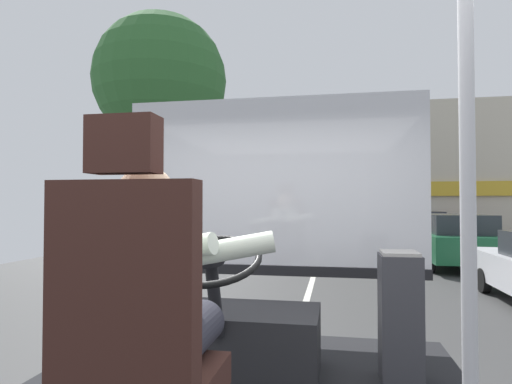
{
  "coord_description": "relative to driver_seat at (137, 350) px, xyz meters",
  "views": [
    {
      "loc": [
        0.52,
        -1.88,
        1.75
      ],
      "look_at": [
        -0.12,
        1.55,
        1.84
      ],
      "focal_mm": 29.94,
      "sensor_mm": 36.0,
      "label": 1
    }
  ],
  "objects": [
    {
      "name": "driver_seat",
      "position": [
        0.0,
        0.0,
        0.0
      ],
      "size": [
        0.48,
        0.48,
        1.33
      ],
      "color": "black",
      "rests_on": "bus_floor"
    },
    {
      "name": "parked_car_charcoal",
      "position": [
        4.16,
        21.78,
        -0.51
      ],
      "size": [
        1.92,
        4.11,
        1.45
      ],
      "color": "#474C51",
      "rests_on": "ground"
    },
    {
      "name": "ground",
      "position": [
        0.13,
        9.35,
        -1.29
      ],
      "size": [
        18.0,
        44.0,
        0.06
      ],
      "color": "#3A3A3A"
    },
    {
      "name": "handrail_pole",
      "position": [
        1.03,
        0.0,
        0.43
      ],
      "size": [
        0.04,
        0.04,
        2.0
      ],
      "color": "#B7B7BC",
      "rests_on": "bus_floor"
    },
    {
      "name": "shop_building",
      "position": [
        4.61,
        19.9,
        1.81
      ],
      "size": [
        13.12,
        4.84,
        6.15
      ],
      "color": "#BCB29E",
      "rests_on": "ground"
    },
    {
      "name": "street_tree",
      "position": [
        -3.19,
        7.61,
        3.24
      ],
      "size": [
        2.95,
        2.95,
        5.99
      ],
      "color": "#4C3828",
      "rests_on": "ground"
    },
    {
      "name": "parked_car_red",
      "position": [
        4.11,
        17.35,
        -0.52
      ],
      "size": [
        1.9,
        3.89,
        1.43
      ],
      "color": "maroon",
      "rests_on": "ground"
    },
    {
      "name": "parked_car_green",
      "position": [
        3.93,
        11.4,
        -0.51
      ],
      "size": [
        1.91,
        4.05,
        1.46
      ],
      "color": "#195633",
      "rests_on": "ground"
    },
    {
      "name": "windshield_panel",
      "position": [
        0.13,
        2.17,
        0.47
      ],
      "size": [
        2.5,
        0.08,
        1.48
      ],
      "color": "silver"
    },
    {
      "name": "fare_box",
      "position": [
        1.02,
        1.33,
        -0.19
      ],
      "size": [
        0.23,
        0.27,
        0.77
      ],
      "color": "#333338",
      "rests_on": "bus_floor"
    },
    {
      "name": "steering_console",
      "position": [
        0.0,
        1.26,
        -0.34
      ],
      "size": [
        1.1,
        0.99,
        0.88
      ],
      "color": "black",
      "rests_on": "bus_floor"
    },
    {
      "name": "bus_driver",
      "position": [
        -0.0,
        0.12,
        0.16
      ],
      "size": [
        0.83,
        0.58,
        0.72
      ],
      "color": "#282833",
      "rests_on": "driver_seat"
    }
  ]
}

